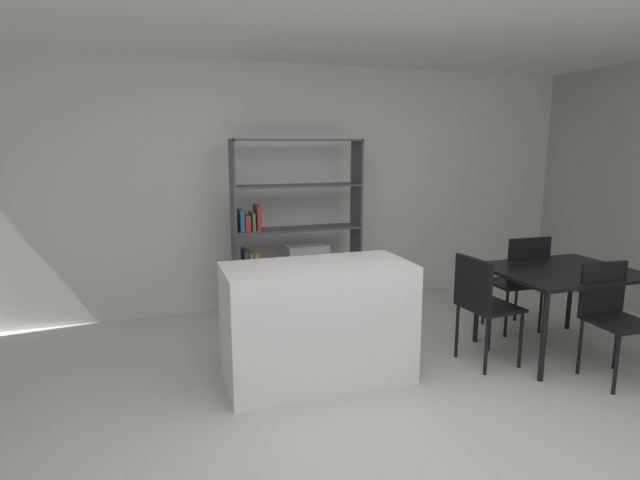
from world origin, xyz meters
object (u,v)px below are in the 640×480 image
Objects in this scene: dining_chair_near at (611,310)px; dining_table at (562,277)px; dining_chair_far at (521,276)px; dining_chair_island_side at (482,300)px; kitchen_island at (318,323)px; open_bookshelf at (293,238)px.

dining_table is at bearing 93.67° from dining_chair_near.
dining_chair_far reaches higher than dining_table.
dining_chair_island_side is (-0.80, -0.01, -0.12)m from dining_table.
dining_chair_far is (2.14, 0.34, 0.11)m from kitchen_island.
dining_chair_far is (-0.01, 1.01, 0.02)m from dining_chair_near.
dining_chair_far reaches higher than kitchen_island.
dining_chair_far reaches higher than dining_chair_island_side.
open_bookshelf is 2.06× the size of dining_chair_near.
kitchen_island is 1.57× the size of dining_chair_near.
dining_chair_island_side is at bearing 151.22° from dining_chair_near.
dining_table is at bearing -4.18° from kitchen_island.
dining_chair_near is at bearing -125.95° from dining_chair_island_side.
dining_table is 1.25× the size of dining_chair_far.
kitchen_island reaches higher than dining_chair_near.
kitchen_island is at bearing -98.65° from open_bookshelf.
open_bookshelf is 2.56m from dining_table.
dining_chair_island_side is (1.34, -0.16, 0.10)m from kitchen_island.
dining_chair_island_side reaches higher than dining_table.
dining_chair_island_side is at bearing -6.93° from kitchen_island.
open_bookshelf reaches higher than dining_chair_far.
dining_chair_island_side is at bearing -179.55° from dining_table.
dining_chair_near is 0.95× the size of dining_chair_far.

